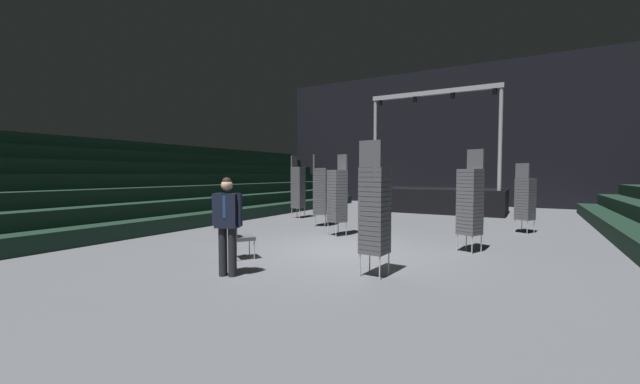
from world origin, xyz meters
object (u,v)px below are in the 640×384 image
(chair_stack_mid_right, at_px, (337,195))
(chair_stack_rear_left, at_px, (320,190))
(chair_stack_mid_centre, at_px, (470,201))
(chair_stack_front_right, at_px, (525,198))
(chair_stack_front_left, at_px, (298,187))
(loose_chair_near_man, at_px, (240,234))
(man_with_tie, at_px, (227,220))
(stage_riser, at_px, (438,198))
(chair_stack_mid_left, at_px, (375,209))

(chair_stack_mid_right, bearing_deg, chair_stack_rear_left, -20.95)
(chair_stack_mid_right, xyz_separation_m, chair_stack_mid_centre, (3.71, -0.48, 0.00))
(chair_stack_front_right, bearing_deg, chair_stack_front_left, -150.11)
(loose_chair_near_man, bearing_deg, man_with_tie, -23.26)
(stage_riser, height_order, chair_stack_mid_centre, stage_riser)
(chair_stack_mid_centre, distance_m, loose_chair_near_man, 5.30)
(loose_chair_near_man, bearing_deg, chair_stack_mid_right, 116.96)
(chair_stack_mid_left, height_order, chair_stack_mid_right, same)
(chair_stack_front_left, bearing_deg, chair_stack_mid_centre, 63.99)
(chair_stack_front_right, relative_size, chair_stack_mid_centre, 0.89)
(chair_stack_front_left, distance_m, chair_stack_mid_right, 4.59)
(chair_stack_front_left, bearing_deg, stage_riser, 141.50)
(man_with_tie, relative_size, chair_stack_mid_centre, 0.73)
(chair_stack_front_left, bearing_deg, chair_stack_mid_left, 42.64)
(stage_riser, bearing_deg, chair_stack_mid_left, -82.97)
(chair_stack_mid_right, relative_size, loose_chair_near_man, 2.53)
(chair_stack_mid_centre, bearing_deg, man_with_tie, 75.70)
(chair_stack_front_left, relative_size, chair_stack_mid_left, 1.07)
(chair_stack_mid_left, bearing_deg, stage_riser, 101.44)
(chair_stack_front_left, distance_m, chair_stack_rear_left, 2.53)
(chair_stack_front_left, bearing_deg, chair_stack_mid_right, 48.38)
(chair_stack_mid_centre, height_order, chair_stack_rear_left, chair_stack_rear_left)
(chair_stack_front_left, height_order, chair_stack_rear_left, chair_stack_front_left)
(man_with_tie, height_order, chair_stack_mid_right, chair_stack_mid_right)
(man_with_tie, xyz_separation_m, loose_chair_near_man, (-0.73, 1.12, -0.46))
(stage_riser, relative_size, chair_stack_front_right, 2.80)
(chair_stack_mid_centre, bearing_deg, chair_stack_mid_right, 16.51)
(chair_stack_front_left, relative_size, chair_stack_rear_left, 1.03)
(chair_stack_front_left, xyz_separation_m, chair_stack_front_right, (8.18, 0.21, -0.21))
(stage_riser, distance_m, chair_stack_front_right, 6.46)
(chair_stack_front_right, relative_size, loose_chair_near_man, 2.26)
(stage_riser, relative_size, chair_stack_mid_right, 2.50)
(loose_chair_near_man, bearing_deg, chair_stack_mid_left, 37.73)
(chair_stack_front_right, xyz_separation_m, chair_stack_rear_left, (-6.23, -1.82, 0.17))
(chair_stack_rear_left, relative_size, loose_chair_near_man, 2.62)
(chair_stack_mid_left, bearing_deg, chair_stack_mid_centre, 73.16)
(man_with_tie, bearing_deg, chair_stack_mid_centre, -147.13)
(stage_riser, height_order, chair_stack_front_right, stage_riser)
(chair_stack_front_right, xyz_separation_m, loose_chair_near_man, (-5.22, -7.00, -0.53))
(chair_stack_mid_centre, bearing_deg, loose_chair_near_man, 61.74)
(chair_stack_front_left, relative_size, chair_stack_mid_centre, 1.07)
(chair_stack_front_left, distance_m, chair_stack_mid_centre, 7.95)
(man_with_tie, relative_size, chair_stack_mid_left, 0.73)
(chair_stack_mid_centre, xyz_separation_m, loose_chair_near_man, (-4.15, -3.23, -0.66))
(stage_riser, distance_m, man_with_tie, 13.41)
(chair_stack_front_right, height_order, chair_stack_rear_left, chair_stack_rear_left)
(man_with_tie, height_order, chair_stack_front_right, chair_stack_front_right)
(stage_riser, bearing_deg, loose_chair_near_man, -96.92)
(chair_stack_front_right, bearing_deg, chair_stack_rear_left, -135.29)
(stage_riser, xyz_separation_m, chair_stack_rear_left, (-2.49, -7.08, 0.59))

